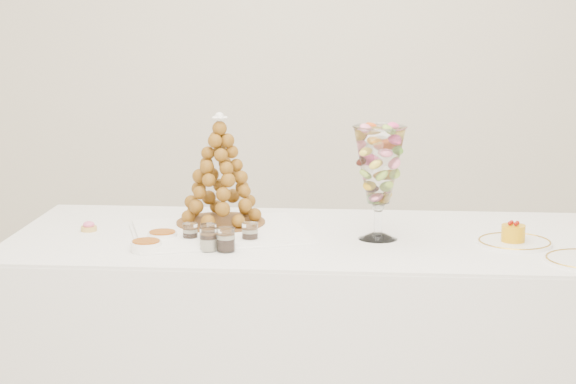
{
  "coord_description": "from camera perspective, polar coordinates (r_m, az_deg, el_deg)",
  "views": [
    {
      "loc": [
        0.11,
        -2.96,
        1.57
      ],
      "look_at": [
        -0.01,
        0.22,
        0.93
      ],
      "focal_mm": 60.0,
      "sensor_mm": 36.0,
      "label": 1
    }
  ],
  "objects": [
    {
      "name": "verrine_b",
      "position": [
        3.07,
        -4.73,
        -2.53
      ],
      "size": [
        0.06,
        0.06,
        0.07
      ],
      "primitive_type": "cylinder",
      "rotation": [
        0.0,
        0.0,
        0.13
      ],
      "color": "white",
      "rests_on": "buffet_table"
    },
    {
      "name": "lace_tray",
      "position": [
        3.21,
        -4.04,
        -2.36
      ],
      "size": [
        0.64,
        0.55,
        0.02
      ],
      "primitive_type": "cube",
      "rotation": [
        0.0,
        0.0,
        0.28
      ],
      "color": "white",
      "rests_on": "buffet_table"
    },
    {
      "name": "cake_plate",
      "position": [
        3.16,
        13.27,
        -2.94
      ],
      "size": [
        0.24,
        0.24,
        0.01
      ],
      "primitive_type": "cylinder",
      "color": "white",
      "rests_on": "buffet_table"
    },
    {
      "name": "verrine_c",
      "position": [
        3.08,
        -2.27,
        -2.47
      ],
      "size": [
        0.06,
        0.06,
        0.07
      ],
      "primitive_type": "cylinder",
      "rotation": [
        0.0,
        0.0,
        0.28
      ],
      "color": "white",
      "rests_on": "buffet_table"
    },
    {
      "name": "verrine_d",
      "position": [
        3.0,
        -4.75,
        -2.82
      ],
      "size": [
        0.07,
        0.07,
        0.07
      ],
      "primitive_type": "cylinder",
      "rotation": [
        0.0,
        0.0,
        0.25
      ],
      "color": "white",
      "rests_on": "buffet_table"
    },
    {
      "name": "ramekin_back",
      "position": [
        3.14,
        -7.45,
        -2.66
      ],
      "size": [
        0.09,
        0.09,
        0.03
      ],
      "primitive_type": "cylinder",
      "color": "white",
      "rests_on": "buffet_table"
    },
    {
      "name": "verrine_e",
      "position": [
        2.99,
        -3.71,
        -2.84
      ],
      "size": [
        0.07,
        0.07,
        0.08
      ],
      "primitive_type": "cylinder",
      "rotation": [
        0.0,
        0.0,
        -0.19
      ],
      "color": "white",
      "rests_on": "buffet_table"
    },
    {
      "name": "ramekin_front",
      "position": [
        3.02,
        -8.4,
        -3.2
      ],
      "size": [
        0.1,
        0.1,
        0.03
      ],
      "primitive_type": "cylinder",
      "color": "white",
      "rests_on": "buffet_table"
    },
    {
      "name": "mousse_cake",
      "position": [
        3.15,
        13.2,
        -2.37
      ],
      "size": [
        0.08,
        0.08,
        0.07
      ],
      "color": "#D9980A",
      "rests_on": "cake_plate"
    },
    {
      "name": "pink_tart",
      "position": [
        3.32,
        -11.72,
        -2.04
      ],
      "size": [
        0.05,
        0.05,
        0.03
      ],
      "color": "tan",
      "rests_on": "buffet_table"
    },
    {
      "name": "verrine_a",
      "position": [
        3.1,
        -5.81,
        -2.44
      ],
      "size": [
        0.06,
        0.06,
        0.06
      ],
      "primitive_type": "cylinder",
      "rotation": [
        0.0,
        0.0,
        0.23
      ],
      "color": "white",
      "rests_on": "buffet_table"
    },
    {
      "name": "buffet_table",
      "position": [
        3.31,
        2.41,
        -9.4
      ],
      "size": [
        2.15,
        0.93,
        0.8
      ],
      "rotation": [
        0.0,
        0.0,
        -0.04
      ],
      "color": "white",
      "rests_on": "ground"
    },
    {
      "name": "croquembouche",
      "position": [
        3.26,
        -4.04,
        1.32
      ],
      "size": [
        0.31,
        0.31,
        0.38
      ],
      "rotation": [
        0.0,
        0.0,
        -0.27
      ],
      "color": "brown",
      "rests_on": "lace_tray"
    },
    {
      "name": "macaron_vase",
      "position": [
        3.11,
        5.42,
        1.52
      ],
      "size": [
        0.17,
        0.17,
        0.37
      ],
      "color": "white",
      "rests_on": "buffet_table"
    }
  ]
}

